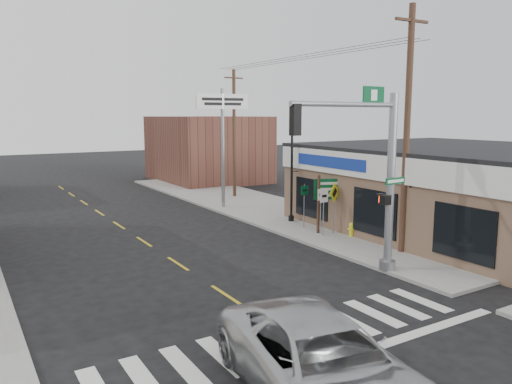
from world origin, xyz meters
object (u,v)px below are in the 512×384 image
fire_hydrant (351,229)px  lamp_post (293,167)px  utility_pole_far (234,132)px  bare_tree (421,166)px  suv (323,365)px  guide_sign (330,195)px  utility_pole_near (407,129)px  dance_center_sign (223,119)px  traffic_signal_pole (376,164)px

fire_hydrant → lamp_post: bearing=94.4°
utility_pole_far → bare_tree: bearing=-98.7°
suv → guide_sign: 14.67m
lamp_post → bare_tree: size_ratio=1.09×
utility_pole_near → suv: bearing=-143.4°
fire_hydrant → bare_tree: 4.66m
guide_sign → suv: bearing=-106.1°
guide_sign → bare_tree: bearing=-54.7°
dance_center_sign → utility_pole_far: (2.57, 3.21, -0.94)m
fire_hydrant → utility_pole_near: (0.03, -3.04, 4.72)m
traffic_signal_pole → guide_sign: traffic_signal_pole is taller
suv → utility_pole_near: size_ratio=0.62×
suv → traffic_signal_pole: traffic_signal_pole is taller
dance_center_sign → traffic_signal_pole: bearing=-93.9°
traffic_signal_pole → fire_hydrant: size_ratio=9.98×
bare_tree → utility_pole_near: size_ratio=0.46×
dance_center_sign → utility_pole_near: (1.58, -12.92, -0.29)m
suv → utility_pole_near: 12.64m
suv → fire_hydrant: (9.68, 9.86, -0.36)m
suv → bare_tree: (10.35, 6.56, 2.85)m
traffic_signal_pole → lamp_post: 9.19m
fire_hydrant → dance_center_sign: dance_center_sign is taller
dance_center_sign → guide_sign: bearing=-79.4°
lamp_post → utility_pole_far: (1.35, 8.81, 1.56)m
utility_pole_far → traffic_signal_pole: bearing=-110.5°
lamp_post → utility_pole_near: utility_pole_near is taller
suv → bare_tree: bare_tree is taller
suv → utility_pole_far: 25.60m
utility_pole_near → utility_pole_far: bearing=88.0°
guide_sign → dance_center_sign: size_ratio=0.39×
traffic_signal_pole → bare_tree: traffic_signal_pole is taller
bare_tree → utility_pole_far: utility_pole_far is taller
utility_pole_near → traffic_signal_pole: bearing=-153.8°
traffic_signal_pole → fire_hydrant: traffic_signal_pole is taller
lamp_post → utility_pole_far: size_ratio=0.57×
suv → traffic_signal_pole: (6.65, 5.42, 3.20)m
guide_sign → dance_center_sign: (-1.30, 8.56, 3.56)m
traffic_signal_pole → guide_sign: (2.78, 5.76, -2.11)m
lamp_post → utility_pole_far: bearing=92.3°
bare_tree → lamp_post: bearing=97.5°
dance_center_sign → utility_pole_far: bearing=53.3°
lamp_post → dance_center_sign: dance_center_sign is taller
traffic_signal_pole → bare_tree: bearing=13.2°
dance_center_sign → bare_tree: bearing=-78.5°
guide_sign → dance_center_sign: bearing=122.7°
utility_pole_near → utility_pole_far: 16.18m
guide_sign → utility_pole_far: (1.27, 11.78, 2.63)m
guide_sign → dance_center_sign: dance_center_sign is taller
traffic_signal_pole → dance_center_sign: 14.47m
guide_sign → fire_hydrant: size_ratio=4.24×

